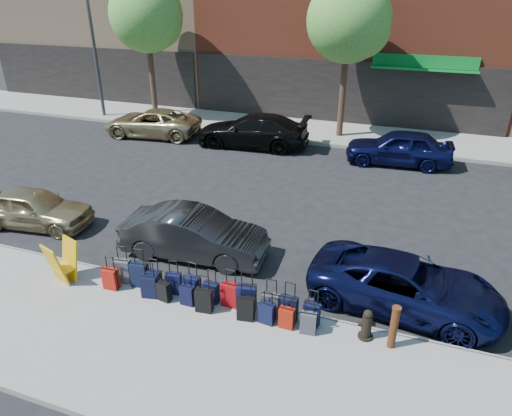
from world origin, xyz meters
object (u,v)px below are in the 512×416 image
at_px(car_far_2, 399,147).
at_px(tree_center, 352,22).
at_px(tree_left, 149,17).
at_px(car_far_1, 253,131).
at_px(bollard, 394,327).
at_px(car_far_0, 152,123).
at_px(streetlight, 95,32).
at_px(display_rack, 63,262).
at_px(car_near_1, 194,234).
at_px(suitcase_front_5, 211,292).
at_px(fire_hydrant, 367,325).
at_px(car_near_2, 405,285).
at_px(car_near_0, 34,208).

bearing_deg(car_far_2, tree_center, -138.64).
relative_size(tree_left, car_far_1, 1.38).
height_order(bollard, car_far_0, car_far_0).
distance_m(tree_center, bollard, 15.59).
bearing_deg(tree_left, streetlight, -166.61).
xyz_separation_m(tree_left, bollard, (14.06, -14.42, -4.74)).
height_order(tree_left, tree_center, same).
bearing_deg(tree_left, display_rack, -67.92).
relative_size(tree_left, car_near_1, 1.76).
relative_size(suitcase_front_5, car_near_1, 0.21).
relative_size(tree_left, car_far_2, 1.66).
distance_m(tree_center, car_near_1, 13.38).
xyz_separation_m(tree_center, car_far_2, (2.87, -2.82, -4.66)).
xyz_separation_m(streetlight, fire_hydrant, (16.46, -13.62, -4.18)).
bearing_deg(fire_hydrant, streetlight, 124.63).
bearing_deg(fire_hydrant, car_far_2, 74.98).
relative_size(suitcase_front_5, car_near_2, 0.19).
relative_size(fire_hydrant, car_far_1, 0.14).
height_order(display_rack, car_near_2, display_rack).
xyz_separation_m(car_near_1, car_far_2, (4.91, 9.54, 0.07)).
bearing_deg(tree_center, bollard, -76.12).
distance_m(tree_left, suitcase_front_5, 18.10).
bearing_deg(car_far_0, display_rack, 14.28).
bearing_deg(display_rack, car_near_1, 62.97).
height_order(tree_left, bollard, tree_left).
distance_m(car_near_0, car_far_2, 14.24).
bearing_deg(car_far_0, car_far_1, 84.58).
relative_size(streetlight, fire_hydrant, 11.14).
bearing_deg(car_near_1, display_rack, 130.46).
bearing_deg(car_far_1, streetlight, -105.56).
height_order(streetlight, car_near_2, streetlight).
xyz_separation_m(tree_center, bollard, (3.56, -14.42, -4.74)).
bearing_deg(bollard, fire_hydrant, 170.09).
bearing_deg(car_far_1, car_far_0, -92.65).
xyz_separation_m(tree_left, car_far_0, (1.34, -2.79, -4.74)).
height_order(tree_left, car_near_2, tree_left).
bearing_deg(car_far_2, car_near_2, 0.58).
xyz_separation_m(bollard, car_near_1, (-5.60, 2.06, 0.00)).
bearing_deg(tree_center, car_near_0, -121.53).
bearing_deg(car_near_0, car_far_2, -54.82).
relative_size(fire_hydrant, bollard, 0.70).
relative_size(streetlight, suitcase_front_5, 9.26).
xyz_separation_m(bollard, car_near_0, (-11.19, 1.98, -0.05)).
xyz_separation_m(display_rack, car_near_0, (-3.12, 2.32, -0.06)).
bearing_deg(display_rack, car_far_0, 130.03).
xyz_separation_m(tree_left, car_far_1, (6.71, -2.65, -4.65)).
relative_size(car_near_1, car_far_1, 0.78).
bearing_deg(fire_hydrant, tree_center, 86.15).
distance_m(car_near_1, car_far_1, 9.87).
distance_m(car_far_1, car_far_2, 6.67).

